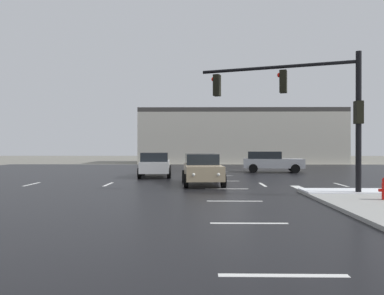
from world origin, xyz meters
The scene contains 9 objects.
ground_plane centered at (0.00, 0.00, 0.00)m, with size 120.00×120.00×0.00m, color slate.
road_asphalt centered at (0.00, 0.00, 0.01)m, with size 44.00×44.00×0.02m, color black.
snow_strip_curbside centered at (5.00, -4.00, 0.17)m, with size 4.00×1.60×0.06m, color white.
lane_markings centered at (1.20, -1.38, 0.02)m, with size 36.15×36.15×0.01m.
traffic_signal_mast centered at (3.23, -3.96, 3.97)m, with size 6.27×2.42×5.61m.
strip_building_background centered at (3.67, 26.80, 3.17)m, with size 23.56×8.00×6.33m.
sedan_tan centered at (-1.12, 0.19, 0.85)m, with size 2.26×4.63×1.58m.
sedan_silver centered at (4.21, 9.57, 0.85)m, with size 4.68×2.43×1.58m.
sedan_white centered at (-4.11, 5.02, 0.85)m, with size 2.26×4.63×1.58m.
Camera 1 is at (-1.30, -19.92, 2.01)m, focal length 36.09 mm.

